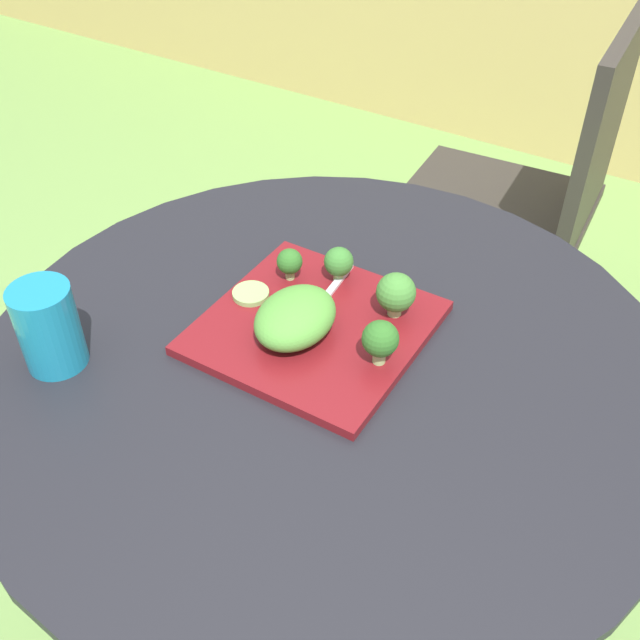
{
  "coord_description": "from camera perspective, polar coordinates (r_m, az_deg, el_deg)",
  "views": [
    {
      "loc": [
        0.37,
        -0.62,
        1.41
      ],
      "look_at": [
        -0.02,
        0.02,
        0.77
      ],
      "focal_mm": 42.27,
      "sensor_mm": 36.0,
      "label": 1
    }
  ],
  "objects": [
    {
      "name": "patio_chair",
      "position": [
        1.81,
        16.03,
        9.73
      ],
      "size": [
        0.47,
        0.47,
        0.9
      ],
      "color": "#332D28",
      "rests_on": "ground_plane"
    },
    {
      "name": "lettuce_mound",
      "position": [
        0.99,
        -1.81,
        0.27
      ],
      "size": [
        0.1,
        0.13,
        0.06
      ],
      "primitive_type": "ellipsoid",
      "color": "#519338",
      "rests_on": "salad_plate"
    },
    {
      "name": "salad_plate",
      "position": [
        1.03,
        -0.43,
        -0.56
      ],
      "size": [
        0.28,
        0.28,
        0.01
      ],
      "primitive_type": "cube",
      "color": "maroon",
      "rests_on": "patio_table"
    },
    {
      "name": "patio_table",
      "position": [
        1.19,
        0.38,
        -11.49
      ],
      "size": [
        0.93,
        0.93,
        0.73
      ],
      "color": "black",
      "rests_on": "ground_plane"
    },
    {
      "name": "broccoli_floret_3",
      "position": [
        1.08,
        1.43,
        4.4
      ],
      "size": [
        0.04,
        0.04,
        0.05
      ],
      "color": "#99B770",
      "rests_on": "salad_plate"
    },
    {
      "name": "drinking_glass",
      "position": [
        1.01,
        -19.79,
        -0.78
      ],
      "size": [
        0.08,
        0.08,
        0.12
      ],
      "color": "teal",
      "rests_on": "patio_table"
    },
    {
      "name": "broccoli_floret_1",
      "position": [
        0.94,
        4.59,
        -1.48
      ],
      "size": [
        0.05,
        0.05,
        0.06
      ],
      "color": "#99B770",
      "rests_on": "salad_plate"
    },
    {
      "name": "broccoli_floret_2",
      "position": [
        1.08,
        -2.32,
        4.41
      ],
      "size": [
        0.04,
        0.04,
        0.05
      ],
      "color": "#99B770",
      "rests_on": "salad_plate"
    },
    {
      "name": "broccoli_floret_0",
      "position": [
        1.02,
        5.77,
        2.05
      ],
      "size": [
        0.05,
        0.05,
        0.07
      ],
      "color": "#99B770",
      "rests_on": "salad_plate"
    },
    {
      "name": "fork",
      "position": [
        1.06,
        0.22,
        1.47
      ],
      "size": [
        0.03,
        0.15,
        0.0
      ],
      "color": "silver",
      "rests_on": "salad_plate"
    },
    {
      "name": "ground_plane",
      "position": [
        1.59,
        0.3,
        -22.03
      ],
      "size": [
        12.0,
        12.0,
        0.0
      ],
      "primitive_type": "plane",
      "color": "#70994C"
    },
    {
      "name": "cucumber_slice_0",
      "position": [
        1.07,
        -5.27,
        2.0
      ],
      "size": [
        0.05,
        0.05,
        0.01
      ],
      "primitive_type": "cylinder",
      "color": "#8EB766",
      "rests_on": "salad_plate"
    }
  ]
}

